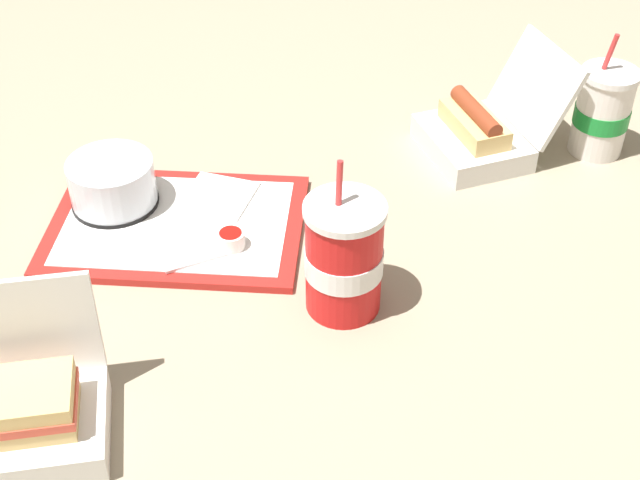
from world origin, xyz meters
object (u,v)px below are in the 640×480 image
Objects in this scene: soda_cup_front at (602,112)px; soda_cup_center at (344,258)px; food_tray at (176,225)px; clamshell_sandwich_corner at (17,413)px; ketchup_cup at (231,239)px; plastic_fork at (203,259)px; clamshell_hotdog_right at (481,131)px; cake_container at (113,184)px.

soda_cup_center is at bearing 41.92° from soda_cup_front.
clamshell_sandwich_corner reaches higher than food_tray.
plastic_fork is at bearing 41.21° from ketchup_cup.
soda_cup_center is at bearing 146.83° from ketchup_cup.
clamshell_hotdog_right is (-0.42, -0.30, 0.03)m from plastic_fork.
ketchup_cup is 0.05m from plastic_fork.
clamshell_hotdog_right is at bearing -163.81° from cake_container.
clamshell_sandwich_corner is (0.17, 0.30, 0.03)m from plastic_fork.
plastic_fork is at bearing 137.94° from cake_container.
clamshell_hotdog_right is at bearing -134.84° from clamshell_sandwich_corner.
clamshell_sandwich_corner is 0.43m from soda_cup_center.
clamshell_sandwich_corner is at bearing 34.47° from plastic_fork.
cake_container is 0.43m from clamshell_sandwich_corner.
cake_container is 0.20m from plastic_fork.
food_tray is at bearing 18.21° from soda_cup_front.
food_tray is 0.52m from clamshell_hotdog_right.
ketchup_cup reaches higher than plastic_fork.
cake_container is 1.18× the size of plastic_fork.
soda_cup_center reaches higher than plastic_fork.
food_tray is 0.30m from soda_cup_center.
plastic_fork is at bearing 26.47° from soda_cup_front.
food_tray is at bearing -32.51° from ketchup_cup.
ketchup_cup is at bearing 151.39° from cake_container.
plastic_fork is (0.04, 0.03, -0.01)m from ketchup_cup.
clamshell_sandwich_corner reaches higher than clamshell_hotdog_right.
clamshell_hotdog_right is (-0.57, -0.16, -0.01)m from cake_container.
soda_cup_front is 0.92× the size of soda_cup_center.
clamshell_sandwich_corner is (0.59, 0.59, 0.00)m from clamshell_hotdog_right.
clamshell_hotdog_right is at bearing 2.57° from soda_cup_front.
ketchup_cup is 0.64m from soda_cup_front.
soda_cup_front reaches higher than food_tray.
ketchup_cup is 0.39m from clamshell_sandwich_corner.
soda_cup_front reaches higher than clamshell_hotdog_right.
clamshell_sandwich_corner is at bearing 45.16° from clamshell_hotdog_right.
soda_cup_front is at bearing -154.65° from ketchup_cup.
soda_cup_center is (-0.24, 0.16, 0.08)m from food_tray.
ketchup_cup is at bearing -33.17° from soda_cup_center.
soda_cup_center reaches higher than cake_container.
soda_cup_center reaches higher than clamshell_hotdog_right.
soda_cup_front is at bearing -138.08° from soda_cup_center.
cake_container is 0.21m from ketchup_cup.
plastic_fork is at bearing -119.82° from clamshell_sandwich_corner.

